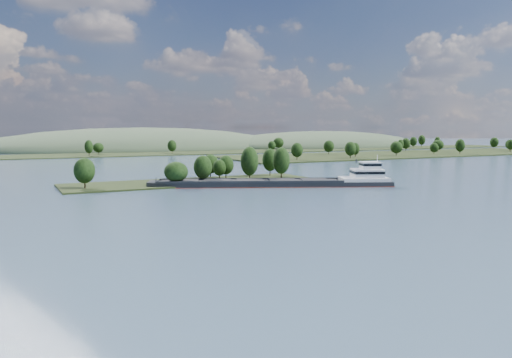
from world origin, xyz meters
TOP-DOWN VIEW (x-y plane):
  - ground at (0.00, 120.00)m, footprint 1800.00×1800.00m
  - tree_island at (6.39, 178.87)m, footprint 100.00×31.32m
  - right_bank at (230.72, 299.56)m, footprint 320.00×90.00m
  - back_shoreline at (7.97, 399.80)m, footprint 900.00×60.00m
  - hill_east at (260.00, 470.00)m, footprint 260.00×140.00m
  - hill_west at (60.00, 500.00)m, footprint 320.00×160.00m
  - cargo_barge at (28.86, 153.52)m, footprint 87.99×46.12m

SIDE VIEW (x-z plane):
  - ground at x=0.00m, z-range 0.00..0.00m
  - hill_east at x=260.00m, z-range -18.00..18.00m
  - hill_west at x=60.00m, z-range -22.00..22.00m
  - back_shoreline at x=7.97m, z-range -6.56..7.81m
  - right_bank at x=230.72m, z-range -5.89..7.82m
  - cargo_barge at x=28.86m, z-range -4.62..7.73m
  - tree_island at x=6.39m, z-range -3.58..11.43m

